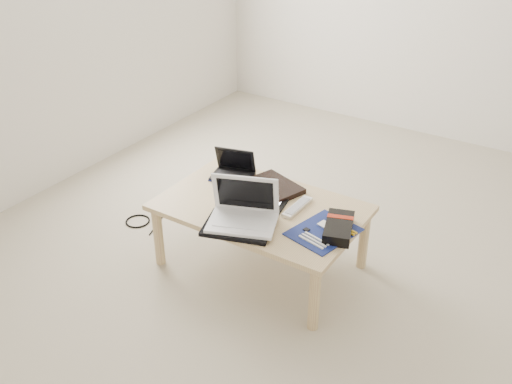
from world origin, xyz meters
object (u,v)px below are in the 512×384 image
Objects in this scene: coffee_table at (261,213)px; white_laptop at (243,213)px; netbook at (233,171)px; gpu_box at (339,228)px.

white_laptop is at bearing -83.39° from coffee_table.
gpu_box is (0.79, -0.21, -0.01)m from netbook.
white_laptop is 0.49m from gpu_box.
netbook is (-0.32, 0.20, 0.08)m from coffee_table.
gpu_box reaches higher than coffee_table.
coffee_table is 3.70× the size of gpu_box.
netbook is 0.53m from white_laptop.
white_laptop is 1.38× the size of gpu_box.
gpu_box is at bearing -14.68° from netbook.
white_laptop reaches higher than gpu_box.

